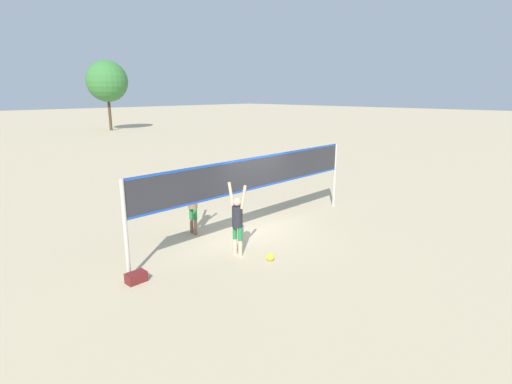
% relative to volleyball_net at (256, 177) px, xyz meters
% --- Properties ---
extents(ground_plane, '(200.00, 200.00, 0.00)m').
position_rel_volleyball_net_xyz_m(ground_plane, '(0.00, 0.00, -1.77)').
color(ground_plane, '#C6B28C').
extents(volleyball_net, '(8.73, 0.10, 2.40)m').
position_rel_volleyball_net_xyz_m(volleyball_net, '(0.00, 0.00, 0.00)').
color(volleyball_net, beige).
rests_on(volleyball_net, ground_plane).
extents(player_spiker, '(0.28, 0.68, 1.98)m').
position_rel_volleyball_net_xyz_m(player_spiker, '(-1.60, -0.86, -0.74)').
color(player_spiker, beige).
rests_on(player_spiker, ground_plane).
extents(player_blocker, '(0.28, 0.69, 2.03)m').
position_rel_volleyball_net_xyz_m(player_blocker, '(-1.39, 1.34, -0.71)').
color(player_blocker, '#8C664C').
rests_on(player_blocker, ground_plane).
extents(volleyball, '(0.21, 0.21, 0.21)m').
position_rel_volleyball_net_xyz_m(volleyball, '(-1.26, -1.73, -1.67)').
color(volleyball, yellow).
rests_on(volleyball, ground_plane).
extents(gear_bag, '(0.46, 0.28, 0.24)m').
position_rel_volleyball_net_xyz_m(gear_bag, '(-4.31, -0.32, -1.65)').
color(gear_bag, maroon).
rests_on(gear_bag, ground_plane).
extents(tree_left_cluster, '(4.52, 4.52, 7.68)m').
position_rel_volleyball_net_xyz_m(tree_left_cluster, '(13.11, 35.72, 3.64)').
color(tree_left_cluster, '#4C3823').
rests_on(tree_left_cluster, ground_plane).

